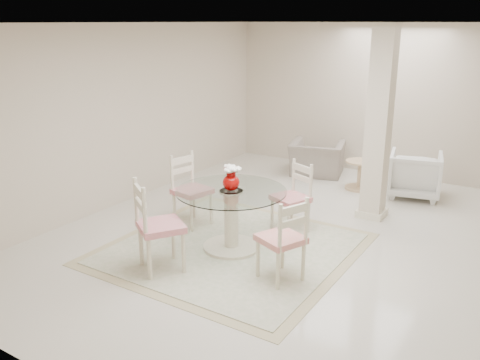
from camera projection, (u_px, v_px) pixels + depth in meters
The scene contains 13 objects.
ground at pixel (301, 239), 6.62m from camera, with size 7.00×7.00×0.00m, color beige.
room_shell at pixel (307, 97), 6.06m from camera, with size 6.02×7.02×2.71m.
column at pixel (379, 125), 7.00m from camera, with size 0.30×0.30×2.70m, color beige.
area_rug at pixel (231, 248), 6.33m from camera, with size 2.86×2.86×0.02m.
dining_table at pixel (231, 220), 6.22m from camera, with size 1.34×1.34×0.77m.
red_vase at pixel (231, 178), 6.05m from camera, with size 0.24×0.23×0.31m.
dining_chair_east at pixel (285, 234), 5.37m from camera, with size 0.56×0.56×1.08m.
dining_chair_north at pixel (295, 192), 6.73m from camera, with size 0.55×0.55×1.05m.
dining_chair_west at pixel (189, 185), 6.95m from camera, with size 0.52×0.52×1.10m.
dining_chair_south at pixel (154, 220), 5.60m from camera, with size 0.66×0.66×1.18m.
recliner_taupe at pixel (317, 158), 9.31m from camera, with size 0.95×0.83×0.62m, color gray.
armchair_white at pixel (415, 174), 8.14m from camera, with size 0.78×0.81×0.73m, color white.
side_table at pixel (359, 176), 8.53m from camera, with size 0.47×0.47×0.49m.
Camera 1 is at (2.57, -5.57, 2.72)m, focal length 38.00 mm.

